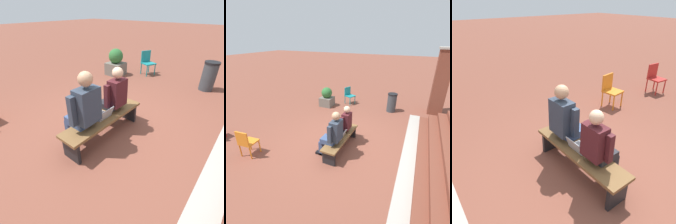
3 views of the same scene
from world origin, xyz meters
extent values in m
plane|color=brown|center=(0.00, 0.00, 0.00)|extent=(60.00, 60.00, 0.00)
cube|color=#A8A399|center=(0.13, 2.10, 0.00)|extent=(7.27, 0.40, 0.01)
cube|color=brown|center=(0.13, 2.90, 0.07)|extent=(6.47, 1.20, 0.15)
cube|color=brown|center=(0.13, 3.05, 0.22)|extent=(6.47, 0.90, 0.15)
cube|color=brown|center=(-4.18, 2.85, 1.38)|extent=(0.56, 0.56, 2.75)
cube|color=gray|center=(-4.18, 2.85, 2.79)|extent=(0.64, 0.64, 0.08)
cube|color=brown|center=(0.13, 0.15, 0.42)|extent=(1.80, 0.44, 0.05)
cube|color=black|center=(-0.67, 0.15, 0.20)|extent=(0.06, 0.37, 0.40)
cube|color=black|center=(0.93, 0.15, 0.20)|extent=(0.06, 0.37, 0.40)
cube|color=#232328|center=(-0.21, -0.01, 0.50)|extent=(0.31, 0.36, 0.13)
cube|color=#232328|center=(-0.29, -0.19, 0.23)|extent=(0.10, 0.11, 0.45)
cube|color=black|center=(-0.29, -0.25, 0.03)|extent=(0.10, 0.22, 0.06)
cube|color=#232328|center=(-0.13, -0.19, 0.23)|extent=(0.10, 0.11, 0.45)
cube|color=black|center=(-0.13, -0.25, 0.03)|extent=(0.10, 0.22, 0.06)
cube|color=#47191E|center=(-0.21, 0.19, 0.82)|extent=(0.35, 0.22, 0.51)
cube|color=maroon|center=(-0.21, 0.08, 0.79)|extent=(0.05, 0.01, 0.31)
cube|color=#47191E|center=(-0.43, 0.13, 0.81)|extent=(0.08, 0.09, 0.43)
cube|color=#47191E|center=(0.01, 0.13, 0.81)|extent=(0.08, 0.09, 0.43)
sphere|color=#DBAD89|center=(-0.21, 0.19, 1.21)|extent=(0.20, 0.20, 0.20)
cube|color=#384C75|center=(0.55, -0.04, 0.51)|extent=(0.35, 0.41, 0.14)
cube|color=#384C75|center=(0.46, -0.24, 0.23)|extent=(0.11, 0.12, 0.45)
cube|color=black|center=(0.46, -0.30, 0.04)|extent=(0.11, 0.25, 0.07)
cube|color=#384C75|center=(0.64, -0.24, 0.23)|extent=(0.11, 0.12, 0.45)
cube|color=black|center=(0.64, -0.30, 0.04)|extent=(0.11, 0.25, 0.07)
cube|color=#2D3847|center=(0.55, 0.19, 0.87)|extent=(0.39, 0.25, 0.58)
cube|color=#2D3847|center=(0.30, 0.12, 0.85)|extent=(0.09, 0.10, 0.49)
cube|color=#2D3847|center=(0.80, 0.12, 0.85)|extent=(0.09, 0.10, 0.49)
sphere|color=tan|center=(0.55, 0.19, 1.31)|extent=(0.23, 0.23, 0.23)
cube|color=#9EA0A5|center=(0.16, 0.11, 0.46)|extent=(0.32, 0.22, 0.02)
cube|color=#2D2D33|center=(0.16, 0.10, 0.47)|extent=(0.29, 0.15, 0.00)
cube|color=#9EA0A5|center=(0.16, 0.25, 0.57)|extent=(0.32, 0.07, 0.19)
cube|color=#33519E|center=(0.16, 0.24, 0.57)|extent=(0.28, 0.06, 0.17)
cube|color=orange|center=(1.51, -2.15, 0.42)|extent=(0.46, 0.46, 0.04)
cube|color=orange|center=(1.70, -2.13, 0.64)|extent=(0.08, 0.40, 0.40)
cylinder|color=orange|center=(1.31, -1.99, 0.20)|extent=(0.04, 0.04, 0.40)
cylinder|color=orange|center=(1.35, -2.35, 0.20)|extent=(0.04, 0.04, 0.40)
cylinder|color=orange|center=(1.67, -1.95, 0.20)|extent=(0.04, 0.04, 0.40)
cylinder|color=orange|center=(1.71, -2.31, 0.20)|extent=(0.04, 0.04, 0.40)
cube|color=teal|center=(-3.67, -1.06, 0.42)|extent=(0.55, 0.55, 0.04)
cube|color=teal|center=(-3.74, -1.23, 0.64)|extent=(0.38, 0.19, 0.40)
cylinder|color=teal|center=(-3.43, -0.96, 0.20)|extent=(0.04, 0.04, 0.40)
cylinder|color=teal|center=(-3.76, -0.82, 0.20)|extent=(0.04, 0.04, 0.40)
cylinder|color=teal|center=(-3.57, -1.29, 0.20)|extent=(0.04, 0.04, 0.40)
cylinder|color=teal|center=(-3.90, -1.15, 0.20)|extent=(0.04, 0.04, 0.40)
cube|color=#6B665B|center=(-2.90, -1.98, 0.22)|extent=(0.60, 0.60, 0.44)
sphere|color=#2D6B33|center=(-2.90, -1.98, 0.68)|extent=(0.52, 0.52, 0.52)
cylinder|color=#383D42|center=(-3.54, 1.04, 0.40)|extent=(0.40, 0.40, 0.80)
cylinder|color=black|center=(-3.54, 1.04, 0.83)|extent=(0.42, 0.42, 0.06)
camera|label=1|loc=(2.14, 2.00, 2.19)|focal=28.00mm
camera|label=2|loc=(4.28, 2.00, 3.24)|focal=28.00mm
camera|label=3|loc=(-1.93, 2.00, 2.58)|focal=35.00mm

